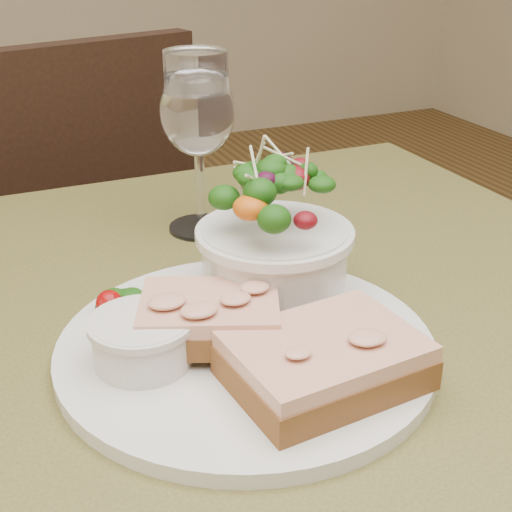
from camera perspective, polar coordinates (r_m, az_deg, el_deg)
name	(u,v)px	position (r m, az deg, el deg)	size (l,w,h in m)	color
cafe_table	(250,425)	(0.65, -0.46, -13.39)	(0.80, 0.80, 0.75)	#443F1D
chair_far	(56,362)	(1.41, -15.71, -8.19)	(0.51, 0.51, 0.90)	black
dinner_plate	(246,347)	(0.55, -0.82, -7.32)	(0.29, 0.29, 0.01)	white
sandwich_front	(324,360)	(0.50, 5.49, -8.31)	(0.14, 0.11, 0.03)	#4B2A14
sandwich_back	(210,317)	(0.54, -3.72, -4.89)	(0.13, 0.11, 0.03)	#4B2A14
ramekin	(142,339)	(0.52, -9.09, -6.55)	(0.07, 0.07, 0.04)	silver
salad_bowl	(275,230)	(0.59, 1.51, 2.07)	(0.12, 0.12, 0.13)	white
garnish	(119,301)	(0.60, -10.87, -3.54)	(0.05, 0.04, 0.02)	#0D3509
wine_glass	(198,117)	(0.73, -4.70, 11.03)	(0.08, 0.08, 0.18)	white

